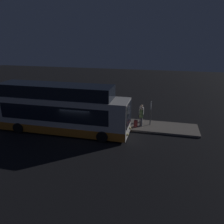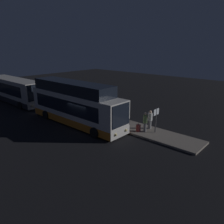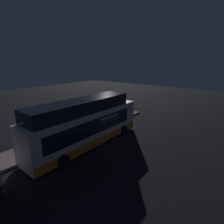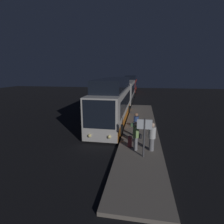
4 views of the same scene
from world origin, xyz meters
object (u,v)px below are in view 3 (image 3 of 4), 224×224
Objects in this scene: suitcase at (112,118)px; passenger_waiting at (100,116)px; sign_post at (113,106)px; passenger_boarding at (106,111)px; passenger_with_bags at (112,112)px; trash_bin at (87,125)px; bus_lead at (86,125)px.

passenger_waiting is at bearing 171.44° from suitcase.
suitcase is at bearing -145.84° from sign_post.
passenger_boarding is 0.97× the size of passenger_with_bags.
passenger_boarding is 2.68× the size of trash_bin.
sign_post is at bearing 2.98° from trash_bin.
passenger_with_bags is 4.28m from trash_bin.
passenger_waiting is at bearing 47.10° from passenger_boarding.
bus_lead reaches higher than passenger_waiting.
passenger_boarding is (6.61, 3.38, -0.77)m from bus_lead.
trash_bin is at bearing -177.02° from sign_post.
trash_bin is at bearing 152.99° from passenger_with_bags.
passenger_with_bags is (0.09, -0.93, 0.05)m from passenger_boarding.
sign_post is at bearing 21.18° from bus_lead.
suitcase is (6.26, 2.07, -1.37)m from bus_lead.
passenger_waiting reaches higher than trash_bin.
trash_bin is at bearing 8.23° from passenger_waiting.
suitcase is 1.37× the size of trash_bin.
bus_lead reaches higher than sign_post.
bus_lead reaches higher than passenger_boarding.
bus_lead is 18.07× the size of trash_bin.
bus_lead is at bearing -158.82° from sign_post.
suitcase is at bearing -162.99° from passenger_with_bags.
passenger_waiting reaches higher than suitcase.
trash_bin is at bearing 171.36° from suitcase.
sign_post reaches higher than passenger_waiting.
bus_lead is 13.17× the size of suitcase.
sign_post is at bearing 34.16° from suitcase.
passenger_with_bags reaches higher than passenger_waiting.
passenger_waiting is at bearing 28.16° from bus_lead.
passenger_waiting is 0.80× the size of sign_post.
trash_bin is (-1.92, 0.29, -0.64)m from passenger_waiting.
passenger_boarding is 1.13m from sign_post.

